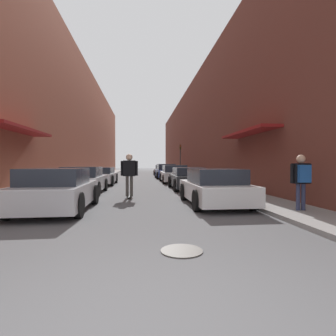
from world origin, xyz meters
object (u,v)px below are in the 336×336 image
at_px(parked_car_right_1, 188,178).
at_px(skateboarder, 129,171).
at_px(manhole_cover, 182,251).
at_px(parked_car_left_1, 83,181).
at_px(traffic_light, 180,157).
at_px(parked_car_right_0, 214,187).
at_px(parked_car_left_0, 57,190).
at_px(parked_car_right_2, 174,174).
at_px(pedestrian, 301,176).
at_px(parked_car_right_4, 162,171).
at_px(parked_car_right_3, 166,171).
at_px(parked_car_left_2, 101,176).

bearing_deg(parked_car_right_1, skateboarder, -131.23).
height_order(skateboarder, manhole_cover, skateboarder).
bearing_deg(parked_car_left_1, traffic_light, 62.85).
bearing_deg(parked_car_right_0, parked_car_left_0, -172.63).
relative_size(parked_car_right_2, pedestrian, 3.02).
bearing_deg(parked_car_right_2, skateboarder, -108.53).
relative_size(parked_car_right_1, traffic_light, 1.35).
xyz_separation_m(parked_car_left_1, parked_car_right_0, (5.35, -4.05, -0.02)).
bearing_deg(manhole_cover, parked_car_right_4, 86.01).
bearing_deg(parked_car_right_3, parked_car_right_4, 88.51).
xyz_separation_m(parked_car_right_1, manhole_cover, (-1.96, -10.37, -0.60)).
height_order(parked_car_right_0, parked_car_right_3, parked_car_right_3).
bearing_deg(traffic_light, parked_car_left_2, -131.24).
bearing_deg(traffic_light, parked_car_right_3, -170.30).
relative_size(parked_car_left_2, parked_car_right_0, 1.12).
xyz_separation_m(parked_car_right_0, parked_car_right_2, (-0.02, 11.16, 0.03)).
distance_m(parked_car_left_1, parked_car_left_2, 5.50).
bearing_deg(parked_car_right_2, parked_car_left_0, -113.33).
height_order(parked_car_right_4, skateboarder, skateboarder).
height_order(parked_car_left_1, skateboarder, skateboarder).
xyz_separation_m(parked_car_right_1, pedestrian, (1.91, -7.63, 0.50)).
relative_size(parked_car_left_2, parked_car_right_1, 1.03).
bearing_deg(parked_car_right_4, parked_car_left_1, -105.97).
bearing_deg(parked_car_left_2, skateboarder, -73.18).
distance_m(parked_car_right_0, parked_car_right_3, 16.91).
bearing_deg(skateboarder, pedestrian, -39.03).
bearing_deg(pedestrian, parked_car_right_2, 98.65).
bearing_deg(parked_car_right_2, pedestrian, -81.35).
xyz_separation_m(parked_car_left_2, traffic_light, (6.68, 7.62, 1.53)).
bearing_deg(skateboarder, parked_car_left_0, -126.63).
xyz_separation_m(parked_car_right_0, traffic_light, (1.38, 17.17, 1.52)).
relative_size(parked_car_left_0, traffic_light, 1.23).
bearing_deg(parked_car_right_1, parked_car_right_0, -90.63).
distance_m(parked_car_left_0, parked_car_right_2, 12.87).
distance_m(parked_car_left_2, parked_car_right_1, 6.62).
height_order(parked_car_left_1, parked_car_right_3, parked_car_right_3).
distance_m(parked_car_right_2, traffic_light, 6.35).
bearing_deg(pedestrian, parked_car_right_0, 135.31).
bearing_deg(parked_car_right_1, traffic_light, 83.46).
distance_m(parked_car_left_1, pedestrian, 9.48).
bearing_deg(parked_car_left_0, parked_car_right_1, 50.72).
relative_size(parked_car_right_1, parked_car_right_3, 0.94).
xyz_separation_m(traffic_light, pedestrian, (0.60, -19.13, -1.02)).
bearing_deg(parked_car_left_1, parked_car_right_2, 53.15).
bearing_deg(parked_car_right_1, parked_car_right_2, 90.85).
height_order(parked_car_right_3, skateboarder, skateboarder).
relative_size(parked_car_right_1, skateboarder, 2.34).
distance_m(parked_car_right_3, skateboarder, 15.09).
bearing_deg(parked_car_left_2, parked_car_left_0, -88.99).
height_order(manhole_cover, traffic_light, traffic_light).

